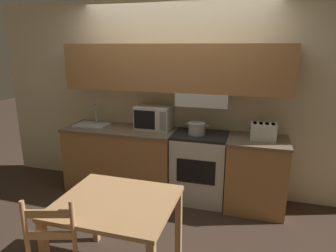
% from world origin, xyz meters
% --- Properties ---
extents(ground_plane, '(16.00, 16.00, 0.00)m').
position_xyz_m(ground_plane, '(0.00, 0.00, 0.00)').
color(ground_plane, '#3D2D23').
extents(wall_back, '(5.28, 0.38, 2.55)m').
position_xyz_m(wall_back, '(0.01, -0.06, 1.46)').
color(wall_back, beige).
rests_on(wall_back, ground_plane).
extents(lower_counter_main, '(1.51, 0.60, 0.89)m').
position_xyz_m(lower_counter_main, '(-0.70, -0.29, 0.45)').
color(lower_counter_main, '#B27A47').
rests_on(lower_counter_main, ground_plane).
extents(lower_counter_right_stub, '(0.71, 0.60, 0.89)m').
position_xyz_m(lower_counter_right_stub, '(1.10, -0.29, 0.45)').
color(lower_counter_right_stub, '#B27A47').
rests_on(lower_counter_right_stub, ground_plane).
extents(stove_range, '(0.67, 0.54, 0.89)m').
position_xyz_m(stove_range, '(0.40, -0.27, 0.45)').
color(stove_range, silver).
rests_on(stove_range, ground_plane).
extents(cooking_pot, '(0.30, 0.22, 0.15)m').
position_xyz_m(cooking_pot, '(0.35, -0.29, 0.98)').
color(cooking_pot, '#B7BABF').
rests_on(cooking_pot, stove_range).
extents(microwave, '(0.46, 0.31, 0.31)m').
position_xyz_m(microwave, '(-0.25, -0.19, 1.05)').
color(microwave, silver).
rests_on(microwave, lower_counter_main).
extents(toaster, '(0.30, 0.19, 0.20)m').
position_xyz_m(toaster, '(1.14, -0.29, 1.00)').
color(toaster, silver).
rests_on(toaster, lower_counter_right_stub).
extents(sink_basin, '(0.44, 0.33, 0.29)m').
position_xyz_m(sink_basin, '(-1.12, -0.29, 0.91)').
color(sink_basin, '#B7BABF').
rests_on(sink_basin, lower_counter_main).
extents(dining_table, '(0.95, 0.84, 0.73)m').
position_xyz_m(dining_table, '(-0.03, -1.82, 0.63)').
color(dining_table, tan).
rests_on(dining_table, ground_plane).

